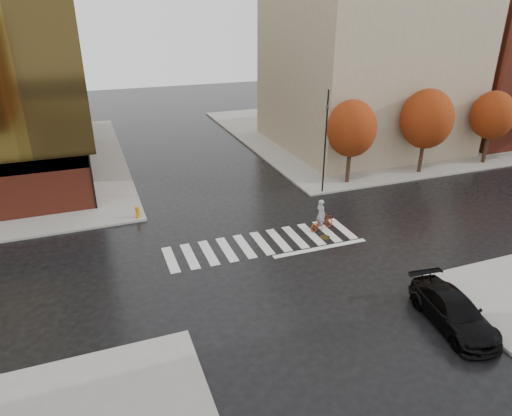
{
  "coord_description": "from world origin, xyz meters",
  "views": [
    {
      "loc": [
        -8.83,
        -21.93,
        13.08
      ],
      "look_at": [
        -0.09,
        1.27,
        2.0
      ],
      "focal_mm": 32.0,
      "sensor_mm": 36.0,
      "label": 1
    }
  ],
  "objects": [
    {
      "name": "crosswalk",
      "position": [
        0.0,
        0.5,
        0.01
      ],
      "size": [
        12.0,
        3.0,
        0.01
      ],
      "primitive_type": "cube",
      "color": "silver",
      "rests_on": "ground"
    },
    {
      "name": "tree_ne_a",
      "position": [
        10.0,
        7.4,
        4.46
      ],
      "size": [
        3.8,
        3.8,
        6.5
      ],
      "color": "#332216",
      "rests_on": "sidewalk_ne"
    },
    {
      "name": "cyclist",
      "position": [
        4.14,
        0.83,
        0.71
      ],
      "size": [
        1.93,
        1.07,
        2.08
      ],
      "rotation": [
        0.0,
        0.0,
        1.82
      ],
      "color": "#9D2D0E",
      "rests_on": "ground"
    },
    {
      "name": "sidewalk_ne",
      "position": [
        21.0,
        21.0,
        0.07
      ],
      "size": [
        30.0,
        30.0,
        0.15
      ],
      "primitive_type": "cube",
      "color": "gray",
      "rests_on": "ground"
    },
    {
      "name": "tree_ne_c",
      "position": [
        24.0,
        7.4,
        4.37
      ],
      "size": [
        3.6,
        3.6,
        6.31
      ],
      "color": "#332216",
      "rests_on": "sidewalk_ne"
    },
    {
      "name": "traffic_light_nw",
      "position": [
        -9.0,
        9.0,
        4.37
      ],
      "size": [
        0.2,
        0.17,
        7.4
      ],
      "rotation": [
        0.0,
        0.0,
        -1.45
      ],
      "color": "black",
      "rests_on": "sidewalk_nw"
    },
    {
      "name": "building_nw_far",
      "position": [
        -16.0,
        37.0,
        10.15
      ],
      "size": [
        14.0,
        12.0,
        20.0
      ],
      "primitive_type": "cube",
      "color": "gray",
      "rests_on": "sidewalk_nw"
    },
    {
      "name": "ground",
      "position": [
        0.0,
        0.0,
        0.0
      ],
      "size": [
        120.0,
        120.0,
        0.0
      ],
      "primitive_type": "plane",
      "color": "black",
      "rests_on": "ground"
    },
    {
      "name": "building_ne_tan",
      "position": [
        17.0,
        17.0,
        9.15
      ],
      "size": [
        16.0,
        16.0,
        18.0
      ],
      "primitive_type": "cube",
      "color": "gray",
      "rests_on": "sidewalk_ne"
    },
    {
      "name": "tree_ne_b",
      "position": [
        17.0,
        7.4,
        4.62
      ],
      "size": [
        4.2,
        4.2,
        6.89
      ],
      "color": "#332216",
      "rests_on": "sidewalk_ne"
    },
    {
      "name": "building_ne_brick",
      "position": [
        33.0,
        16.0,
        7.15
      ],
      "size": [
        14.0,
        14.0,
        14.0
      ],
      "primitive_type": "cube",
      "color": "maroon",
      "rests_on": "sidewalk_ne"
    },
    {
      "name": "sedan",
      "position": [
        5.15,
        -9.55,
        0.72
      ],
      "size": [
        2.59,
        5.15,
        1.44
      ],
      "primitive_type": "imported",
      "rotation": [
        0.0,
        0.0,
        -0.12
      ],
      "color": "black",
      "rests_on": "ground"
    },
    {
      "name": "manhole",
      "position": [
        3.9,
        -0.17,
        0.01
      ],
      "size": [
        0.78,
        0.78,
        0.01
      ],
      "primitive_type": "cylinder",
      "rotation": [
        0.0,
        0.0,
        0.27
      ],
      "color": "#413617",
      "rests_on": "ground"
    },
    {
      "name": "traffic_light_ne",
      "position": [
        7.18,
        6.3,
        4.49
      ],
      "size": [
        0.21,
        0.23,
        7.57
      ],
      "rotation": [
        0.0,
        0.0,
        3.52
      ],
      "color": "black",
      "rests_on": "sidewalk_ne"
    },
    {
      "name": "fire_hydrant",
      "position": [
        -6.5,
        6.5,
        0.59
      ],
      "size": [
        0.28,
        0.28,
        0.79
      ],
      "color": "#CB7D0B",
      "rests_on": "sidewalk_nw"
    }
  ]
}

